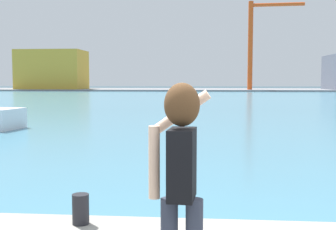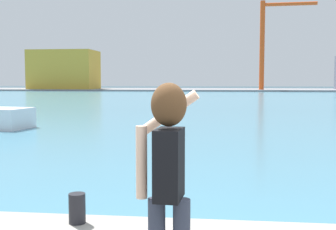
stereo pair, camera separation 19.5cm
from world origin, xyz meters
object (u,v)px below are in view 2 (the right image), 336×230
Objects in this scene: warehouse_left at (64,70)px; port_crane at (268,36)px; harbor_bollard at (77,208)px; person_photographer at (168,168)px.

warehouse_left is 0.79× the size of port_crane.
harbor_bollard is 93.31m from warehouse_left.
harbor_bollard is at bearing 42.54° from person_photographer.
person_photographer is 86.91m from port_crane.
port_crane is at bearing -4.43° from warehouse_left.
harbor_bollard is at bearing -98.01° from port_crane.
port_crane is at bearing 81.99° from harbor_bollard.
harbor_bollard is 85.52m from port_crane.
harbor_bollard is 0.03× the size of warehouse_left.
port_crane reaches higher than warehouse_left.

